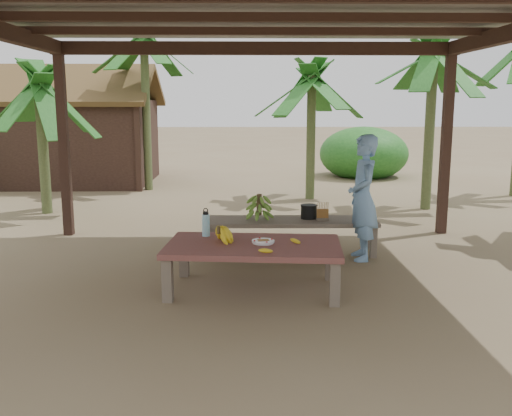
{
  "coord_description": "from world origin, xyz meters",
  "views": [
    {
      "loc": [
        -0.19,
        -6.06,
        1.95
      ],
      "look_at": [
        -0.05,
        0.11,
        0.8
      ],
      "focal_mm": 40.0,
      "sensor_mm": 36.0,
      "label": 1
    }
  ],
  "objects_px": {
    "cooking_pot": "(309,212)",
    "water_flask": "(206,224)",
    "ripe_banana_bunch": "(219,234)",
    "plate": "(263,242)",
    "work_table": "(254,250)",
    "woman": "(363,198)",
    "bench": "(291,224)"
  },
  "relations": [
    {
      "from": "plate",
      "to": "water_flask",
      "type": "distance_m",
      "value": 0.71
    },
    {
      "from": "bench",
      "to": "plate",
      "type": "bearing_deg",
      "value": -105.17
    },
    {
      "from": "ripe_banana_bunch",
      "to": "woman",
      "type": "distance_m",
      "value": 2.07
    },
    {
      "from": "work_table",
      "to": "bench",
      "type": "bearing_deg",
      "value": 76.01
    },
    {
      "from": "plate",
      "to": "woman",
      "type": "relative_size",
      "value": 0.15
    },
    {
      "from": "water_flask",
      "to": "woman",
      "type": "distance_m",
      "value": 2.07
    },
    {
      "from": "bench",
      "to": "woman",
      "type": "height_order",
      "value": "woman"
    },
    {
      "from": "bench",
      "to": "plate",
      "type": "distance_m",
      "value": 1.52
    },
    {
      "from": "plate",
      "to": "woman",
      "type": "xyz_separation_m",
      "value": [
        1.28,
        1.16,
        0.27
      ]
    },
    {
      "from": "ripe_banana_bunch",
      "to": "plate",
      "type": "bearing_deg",
      "value": -7.77
    },
    {
      "from": "water_flask",
      "to": "work_table",
      "type": "bearing_deg",
      "value": -34.86
    },
    {
      "from": "water_flask",
      "to": "cooking_pot",
      "type": "height_order",
      "value": "water_flask"
    },
    {
      "from": "water_flask",
      "to": "ripe_banana_bunch",
      "type": "bearing_deg",
      "value": -61.44
    },
    {
      "from": "work_table",
      "to": "plate",
      "type": "height_order",
      "value": "plate"
    },
    {
      "from": "work_table",
      "to": "woman",
      "type": "distance_m",
      "value": 1.85
    },
    {
      "from": "ripe_banana_bunch",
      "to": "woman",
      "type": "height_order",
      "value": "woman"
    },
    {
      "from": "work_table",
      "to": "ripe_banana_bunch",
      "type": "xyz_separation_m",
      "value": [
        -0.36,
        0.08,
        0.16
      ]
    },
    {
      "from": "ripe_banana_bunch",
      "to": "cooking_pot",
      "type": "distance_m",
      "value": 1.83
    },
    {
      "from": "work_table",
      "to": "water_flask",
      "type": "height_order",
      "value": "water_flask"
    },
    {
      "from": "water_flask",
      "to": "woman",
      "type": "height_order",
      "value": "woman"
    },
    {
      "from": "plate",
      "to": "cooking_pot",
      "type": "distance_m",
      "value": 1.65
    },
    {
      "from": "bench",
      "to": "woman",
      "type": "distance_m",
      "value": 0.99
    },
    {
      "from": "plate",
      "to": "ripe_banana_bunch",
      "type": "bearing_deg",
      "value": 172.23
    },
    {
      "from": "ripe_banana_bunch",
      "to": "cooking_pot",
      "type": "xyz_separation_m",
      "value": [
        1.11,
        1.45,
        -0.05
      ]
    },
    {
      "from": "work_table",
      "to": "ripe_banana_bunch",
      "type": "relative_size",
      "value": 6.28
    },
    {
      "from": "bench",
      "to": "plate",
      "type": "relative_size",
      "value": 9.31
    },
    {
      "from": "ripe_banana_bunch",
      "to": "bench",
      "type": "bearing_deg",
      "value": 57.7
    },
    {
      "from": "work_table",
      "to": "cooking_pot",
      "type": "relative_size",
      "value": 9.08
    },
    {
      "from": "work_table",
      "to": "water_flask",
      "type": "xyz_separation_m",
      "value": [
        -0.52,
        0.36,
        0.2
      ]
    },
    {
      "from": "plate",
      "to": "cooking_pot",
      "type": "xyz_separation_m",
      "value": [
        0.65,
        1.52,
        0.02
      ]
    },
    {
      "from": "ripe_banana_bunch",
      "to": "plate",
      "type": "relative_size",
      "value": 1.27
    },
    {
      "from": "cooking_pot",
      "to": "water_flask",
      "type": "bearing_deg",
      "value": -137.11
    }
  ]
}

